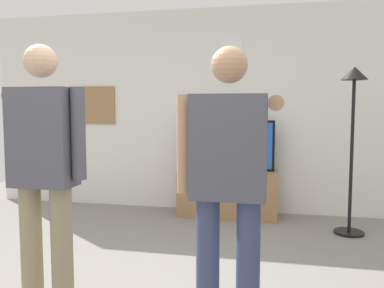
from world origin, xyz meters
name	(u,v)px	position (x,y,z in m)	size (l,w,h in m)	color
back_wall	(214,111)	(0.00, 2.95, 1.35)	(6.40, 0.10, 2.70)	silver
tv_stand	(228,194)	(0.24, 2.60, 0.30)	(1.25, 0.44, 0.59)	#997047
television	(228,145)	(0.24, 2.65, 0.91)	(1.16, 0.07, 0.64)	black
wall_clock	(231,45)	(0.24, 2.89, 2.20)	(0.30, 0.30, 0.03)	white
framed_picture	(93,105)	(-1.73, 2.90, 1.42)	(0.66, 0.04, 0.53)	#997047
floor_lamp	(353,115)	(1.64, 2.17, 1.30)	(0.32, 0.32, 1.82)	black
person_standing_nearer_lamp	(45,165)	(-0.63, -0.08, 1.01)	(0.58, 0.78, 1.78)	gray
person_standing_nearer_couch	(229,176)	(0.56, -0.09, 0.98)	(0.62, 0.78, 1.73)	#384266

